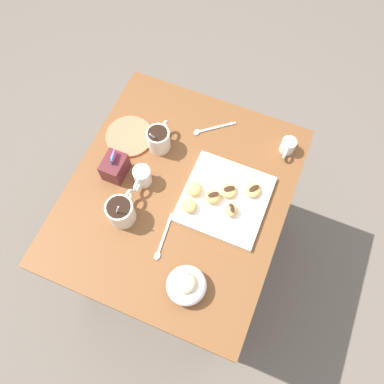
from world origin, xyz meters
TOP-DOWN VIEW (x-y plane):
  - ground_plane at (0.00, 0.00)m, footprint 8.00×8.00m
  - dining_table at (0.00, 0.00)m, footprint 0.84×0.73m
  - pastry_plate_square at (0.04, -0.16)m, footprint 0.28×0.28m
  - coffee_mug_cream_left at (-0.14, 0.13)m, footprint 0.13×0.09m
  - coffee_mug_cream_right at (0.15, 0.13)m, footprint 0.12×0.08m
  - cream_pitcher_white at (-0.00, 0.13)m, footprint 0.10×0.06m
  - sugar_caddy at (-0.01, 0.23)m, footprint 0.09×0.07m
  - ice_cream_bowl at (-0.28, -0.15)m, footprint 0.12×0.12m
  - chocolate_sauce_pitcher at (0.31, -0.29)m, footprint 0.09×0.05m
  - saucer_coral_left at (0.14, 0.25)m, footprint 0.17×0.17m
  - loose_spoon_near_saucer at (0.28, -0.01)m, footprint 0.11×0.13m
  - loose_spoon_by_plate at (-0.18, -0.02)m, footprint 0.16×0.03m
  - beignet_0 at (0.06, -0.16)m, footprint 0.08×0.08m
  - chocolate_drizzle_0 at (0.06, -0.16)m, footprint 0.04×0.04m
  - beignet_1 at (0.10, -0.24)m, footprint 0.06×0.06m
  - chocolate_drizzle_1 at (0.10, -0.24)m, footprint 0.04×0.04m
  - beignet_2 at (-0.00, -0.19)m, footprint 0.06×0.06m
  - chocolate_drizzle_2 at (-0.00, -0.19)m, footprint 0.04×0.03m
  - beignet_3 at (0.02, -0.05)m, footprint 0.07×0.07m
  - beignet_4 at (0.02, -0.12)m, footprint 0.06×0.06m
  - chocolate_drizzle_4 at (0.02, -0.12)m, footprint 0.04×0.04m
  - beignet_5 at (-0.04, -0.06)m, footprint 0.06×0.07m

SIDE VIEW (x-z plane):
  - ground_plane at x=0.00m, z-range 0.00..0.00m
  - dining_table at x=0.00m, z-range 0.21..0.94m
  - loose_spoon_near_saucer at x=0.28m, z-range 0.73..0.74m
  - loose_spoon_by_plate at x=-0.18m, z-range 0.73..0.74m
  - saucer_coral_left at x=0.14m, z-range 0.73..0.74m
  - pastry_plate_square at x=0.04m, z-range 0.73..0.75m
  - beignet_1 at x=0.10m, z-range 0.75..0.78m
  - beignet_0 at x=0.06m, z-range 0.75..0.78m
  - chocolate_sauce_pitcher at x=0.31m, z-range 0.73..0.79m
  - beignet_5 at x=-0.04m, z-range 0.75..0.78m
  - beignet_3 at x=0.02m, z-range 0.75..0.78m
  - beignet_2 at x=0.00m, z-range 0.75..0.78m
  - beignet_4 at x=0.02m, z-range 0.75..0.79m
  - ice_cream_bowl at x=-0.28m, z-range 0.73..0.82m
  - cream_pitcher_white at x=0.00m, z-range 0.74..0.81m
  - sugar_caddy at x=-0.01m, z-range 0.72..0.83m
  - chocolate_drizzle_1 at x=0.10m, z-range 0.78..0.78m
  - chocolate_drizzle_0 at x=0.06m, z-range 0.78..0.78m
  - coffee_mug_cream_right at x=0.15m, z-range 0.71..0.85m
  - coffee_mug_cream_left at x=-0.14m, z-range 0.71..0.85m
  - chocolate_drizzle_2 at x=0.00m, z-range 0.78..0.79m
  - chocolate_drizzle_4 at x=0.02m, z-range 0.78..0.79m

